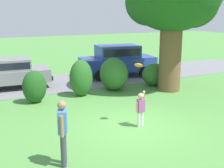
{
  "coord_description": "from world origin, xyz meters",
  "views": [
    {
      "loc": [
        -5.18,
        -8.31,
        3.88
      ],
      "look_at": [
        0.07,
        1.83,
        1.1
      ],
      "focal_mm": 47.71,
      "sensor_mm": 36.0,
      "label": 1
    }
  ],
  "objects_px": {
    "parked_suv": "(118,59)",
    "adult_onlooker": "(63,130)",
    "child_thrower": "(141,107)",
    "frisbee": "(139,65)",
    "parked_sedan": "(9,72)"
  },
  "relations": [
    {
      "from": "parked_suv",
      "to": "adult_onlooker",
      "type": "xyz_separation_m",
      "value": [
        -6.42,
        -8.96,
        -0.09
      ]
    },
    {
      "from": "parked_suv",
      "to": "child_thrower",
      "type": "relative_size",
      "value": 3.79
    },
    {
      "from": "parked_suv",
      "to": "frisbee",
      "type": "relative_size",
      "value": 15.85
    },
    {
      "from": "child_thrower",
      "to": "parked_suv",
      "type": "bearing_deg",
      "value": 67.07
    },
    {
      "from": "child_thrower",
      "to": "adult_onlooker",
      "type": "height_order",
      "value": "adult_onlooker"
    },
    {
      "from": "child_thrower",
      "to": "adult_onlooker",
      "type": "bearing_deg",
      "value": -157.36
    },
    {
      "from": "parked_suv",
      "to": "adult_onlooker",
      "type": "bearing_deg",
      "value": -125.63
    },
    {
      "from": "parked_sedan",
      "to": "parked_suv",
      "type": "xyz_separation_m",
      "value": [
        6.38,
        0.04,
        0.23
      ]
    },
    {
      "from": "parked_sedan",
      "to": "adult_onlooker",
      "type": "distance_m",
      "value": 8.92
    },
    {
      "from": "parked_sedan",
      "to": "frisbee",
      "type": "height_order",
      "value": "frisbee"
    },
    {
      "from": "parked_suv",
      "to": "adult_onlooker",
      "type": "relative_size",
      "value": 2.8
    },
    {
      "from": "parked_sedan",
      "to": "parked_suv",
      "type": "relative_size",
      "value": 0.93
    },
    {
      "from": "parked_sedan",
      "to": "frisbee",
      "type": "bearing_deg",
      "value": -65.96
    },
    {
      "from": "parked_sedan",
      "to": "frisbee",
      "type": "relative_size",
      "value": 14.7
    },
    {
      "from": "frisbee",
      "to": "child_thrower",
      "type": "bearing_deg",
      "value": -104.8
    }
  ]
}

